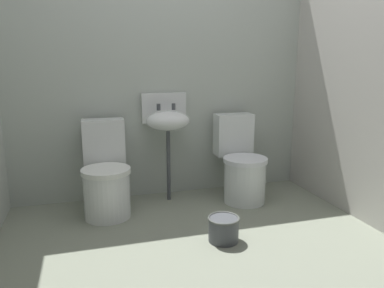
{
  "coord_description": "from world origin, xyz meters",
  "views": [
    {
      "loc": [
        -0.71,
        -2.12,
        1.26
      ],
      "look_at": [
        0.0,
        0.32,
        0.7
      ],
      "focal_mm": 34.45,
      "sensor_mm": 36.0,
      "label": 1
    }
  ],
  "objects_px": {
    "sink": "(167,120)",
    "bucket": "(224,228)",
    "toilet_left": "(106,177)",
    "toilet_right": "(241,166)"
  },
  "relations": [
    {
      "from": "sink",
      "to": "bucket",
      "type": "bearing_deg",
      "value": -78.3
    },
    {
      "from": "toilet_left",
      "to": "toilet_right",
      "type": "bearing_deg",
      "value": -178.26
    },
    {
      "from": "sink",
      "to": "bucket",
      "type": "height_order",
      "value": "sink"
    },
    {
      "from": "sink",
      "to": "toilet_left",
      "type": "bearing_deg",
      "value": -161.87
    },
    {
      "from": "toilet_left",
      "to": "sink",
      "type": "relative_size",
      "value": 0.79
    },
    {
      "from": "sink",
      "to": "bucket",
      "type": "distance_m",
      "value": 1.17
    },
    {
      "from": "bucket",
      "to": "toilet_left",
      "type": "bearing_deg",
      "value": 135.44
    },
    {
      "from": "toilet_left",
      "to": "bucket",
      "type": "relative_size",
      "value": 3.35
    },
    {
      "from": "sink",
      "to": "toilet_right",
      "type": "bearing_deg",
      "value": -15.9
    },
    {
      "from": "toilet_left",
      "to": "toilet_right",
      "type": "xyz_separation_m",
      "value": [
        1.24,
        -0.0,
        0.0
      ]
    }
  ]
}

